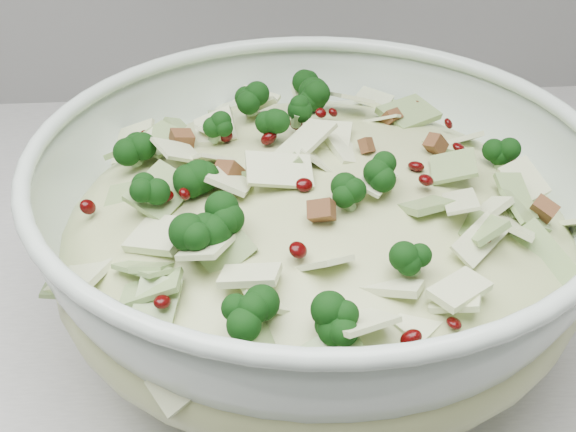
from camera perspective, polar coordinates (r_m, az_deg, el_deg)
The scene contains 2 objects.
mixing_bowl at distance 0.52m, azimuth 2.04°, elevation -1.74°, with size 0.37×0.37×0.14m.
salad at distance 0.51m, azimuth 2.09°, elevation 0.39°, with size 0.41×0.41×0.15m.
Camera 1 is at (-0.03, 1.18, 1.28)m, focal length 50.00 mm.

